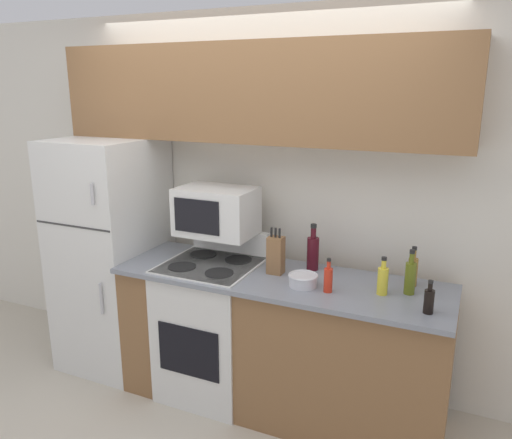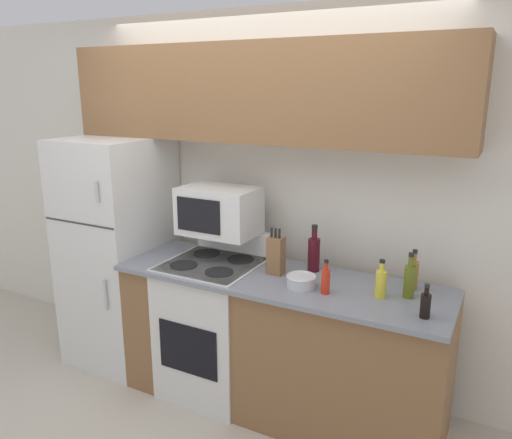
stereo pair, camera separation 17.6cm
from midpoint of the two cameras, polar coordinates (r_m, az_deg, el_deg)
name	(u,v)px [view 2 (the right image)]	position (r m, az deg, el deg)	size (l,w,h in m)	color
ground_plane	(212,416)	(3.44, -3.50, -21.57)	(12.00, 12.00, 0.00)	beige
wall_back	(266,200)	(3.52, 2.55, 2.24)	(8.00, 0.05, 2.55)	silver
lower_cabinets	(279,343)	(3.30, 4.20, -13.91)	(2.07, 0.65, 0.92)	brown
refrigerator	(119,251)	(3.88, -14.13, -3.53)	(0.65, 0.74, 1.70)	silver
upper_cabinets	(254,93)	(3.27, 1.31, 14.25)	(2.72, 0.31, 0.62)	brown
stove	(214,325)	(3.48, -3.32, -11.92)	(0.60, 0.63, 1.09)	silver
microwave	(219,211)	(3.32, -2.72, 1.00)	(0.51, 0.35, 0.31)	silver
knife_block	(276,255)	(3.10, 3.91, -4.10)	(0.10, 0.08, 0.30)	brown
bowl	(301,281)	(2.94, 6.90, -7.00)	(0.18, 0.18, 0.07)	silver
bottle_hot_sauce	(326,280)	(2.86, 9.73, -6.89)	(0.05, 0.05, 0.20)	red
bottle_cooking_spray	(381,283)	(2.87, 15.81, -6.97)	(0.06, 0.06, 0.22)	gold
bottle_olive_oil	(409,280)	(2.91, 18.80, -6.59)	(0.06, 0.06, 0.26)	#5B6619
bottle_vinegar	(413,274)	(3.03, 19.14, -5.92)	(0.06, 0.06, 0.24)	olive
bottle_wine_red	(314,253)	(3.18, 8.22, -3.81)	(0.08, 0.08, 0.30)	#470F19
bottle_soy_sauce	(425,305)	(2.71, 20.60, -9.12)	(0.05, 0.05, 0.18)	black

